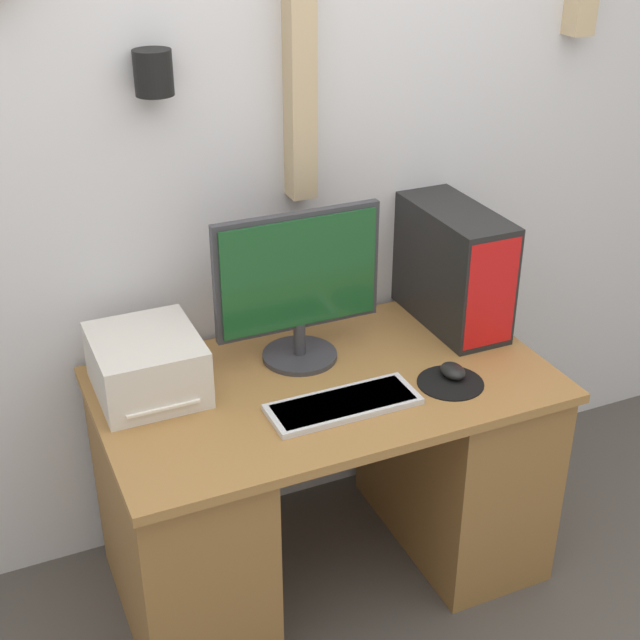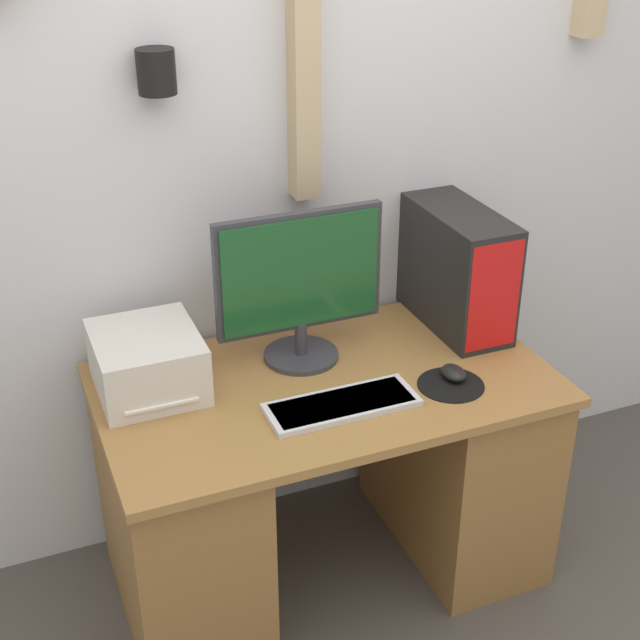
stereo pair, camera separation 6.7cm
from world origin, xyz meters
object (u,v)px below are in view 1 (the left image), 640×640
Objects in this scene: monitor at (298,282)px; printer at (147,365)px; computer_tower at (453,267)px; mouse at (453,371)px; keyboard at (343,404)px.

printer is at bearing -179.77° from monitor.
computer_tower is at bearing 2.36° from monitor.
monitor is 0.57m from computer_tower.
monitor is at bearing 141.46° from mouse.
monitor reaches higher than printer.
computer_tower reaches higher than printer.
keyboard is at bearing -88.98° from monitor.
keyboard is at bearing -32.59° from printer.
monitor reaches higher than keyboard.
monitor is at bearing 91.02° from keyboard.
computer_tower is at bearing 60.22° from mouse.
printer is (-0.48, -0.00, -0.17)m from monitor.
printer is (-0.86, 0.30, 0.07)m from mouse.
keyboard is at bearing -148.87° from computer_tower.
computer_tower reaches higher than mouse.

